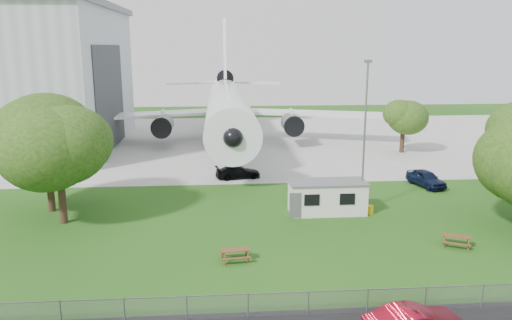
{
  "coord_description": "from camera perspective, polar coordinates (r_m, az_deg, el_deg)",
  "views": [
    {
      "loc": [
        -3.33,
        -31.79,
        13.13
      ],
      "look_at": [
        -0.26,
        8.0,
        4.0
      ],
      "focal_mm": 35.0,
      "sensor_mm": 36.0,
      "label": 1
    }
  ],
  "objects": [
    {
      "name": "site_cabin",
      "position": [
        40.51,
        8.16,
        -4.21
      ],
      "size": [
        6.76,
        2.76,
        2.62
      ],
      "color": "silver",
      "rests_on": "ground"
    },
    {
      "name": "ground",
      "position": [
        34.55,
        1.47,
        -9.45
      ],
      "size": [
        160.0,
        160.0,
        0.0
      ],
      "primitive_type": "plane",
      "color": "#2C6018"
    },
    {
      "name": "tree_west_big",
      "position": [
        42.78,
        -22.92,
        2.26
      ],
      "size": [
        8.64,
        8.64,
        10.32
      ],
      "color": "#382619",
      "rests_on": "ground"
    },
    {
      "name": "tree_far_apron",
      "position": [
        64.91,
        16.53,
        4.74
      ],
      "size": [
        5.16,
        5.16,
        7.13
      ],
      "color": "#382619",
      "rests_on": "ground"
    },
    {
      "name": "picnic_east",
      "position": [
        36.56,
        21.84,
        -9.13
      ],
      "size": [
        2.27,
        2.12,
        0.76
      ],
      "primitive_type": null,
      "rotation": [
        0.0,
        0.0,
        -0.44
      ],
      "color": "brown",
      "rests_on": "ground"
    },
    {
      "name": "fence",
      "position": [
        26.08,
        3.7,
        -17.37
      ],
      "size": [
        58.0,
        0.04,
        1.3
      ],
      "primitive_type": "cube",
      "color": "gray",
      "rests_on": "ground"
    },
    {
      "name": "lamp_mast",
      "position": [
        40.33,
        12.28,
        2.41
      ],
      "size": [
        0.16,
        0.16,
        12.0
      ],
      "primitive_type": "cylinder",
      "color": "slate",
      "rests_on": "ground"
    },
    {
      "name": "car_apron_van",
      "position": [
        50.59,
        -2.08,
        -1.39
      ],
      "size": [
        4.8,
        2.64,
        1.32
      ],
      "primitive_type": "imported",
      "rotation": [
        0.0,
        0.0,
        1.75
      ],
      "color": "black",
      "rests_on": "ground"
    },
    {
      "name": "concrete_apron",
      "position": [
        71.09,
        -1.66,
        2.25
      ],
      "size": [
        120.0,
        46.0,
        0.03
      ],
      "primitive_type": "cube",
      "color": "#B7B7B2",
      "rests_on": "ground"
    },
    {
      "name": "picnic_west",
      "position": [
        31.9,
        -2.38,
        -11.43
      ],
      "size": [
        1.96,
        1.69,
        0.76
      ],
      "primitive_type": null,
      "rotation": [
        0.0,
        0.0,
        0.11
      ],
      "color": "brown",
      "rests_on": "ground"
    },
    {
      "name": "airliner",
      "position": [
        68.11,
        -3.29,
        6.24
      ],
      "size": [
        46.36,
        47.73,
        17.69
      ],
      "color": "white",
      "rests_on": "ground"
    },
    {
      "name": "tree_west_small",
      "position": [
        39.49,
        -21.71,
        1.14
      ],
      "size": [
        7.45,
        7.45,
        9.45
      ],
      "color": "#382619",
      "rests_on": "ground"
    },
    {
      "name": "car_ne_hatch",
      "position": [
        50.38,
        18.85,
        -2.02
      ],
      "size": [
        2.85,
        4.86,
        1.55
      ],
      "primitive_type": "imported",
      "rotation": [
        0.0,
        0.0,
        0.24
      ],
      "color": "black",
      "rests_on": "ground"
    }
  ]
}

